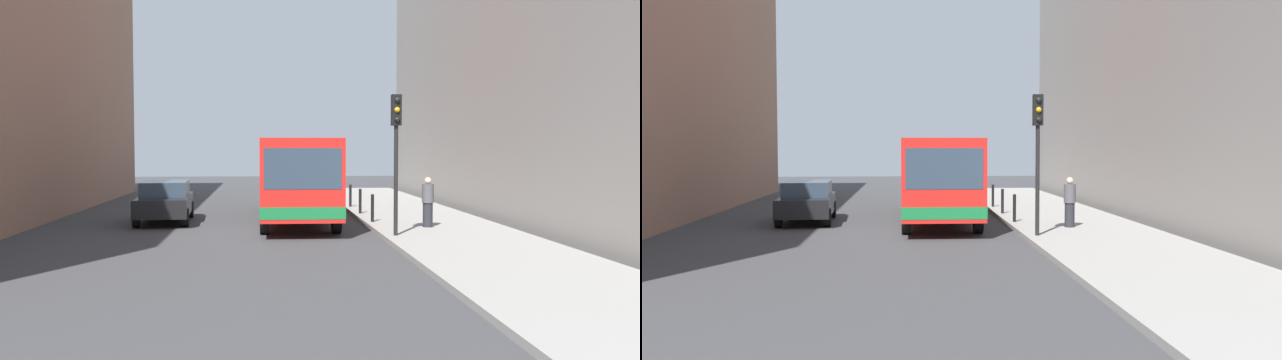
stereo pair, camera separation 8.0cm
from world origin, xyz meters
The scene contains 10 objects.
ground_plane centered at (0.00, 0.00, 0.00)m, with size 80.00×80.00×0.00m, color #38383A.
sidewalk centered at (5.40, 0.00, 0.07)m, with size 4.40×40.00×0.15m, color gray.
building_right centered at (11.50, 4.00, 7.79)m, with size 7.00×32.00×15.57m, color gray.
bus centered at (0.92, 3.63, 1.73)m, with size 2.66×11.05×3.00m.
car_beside_bus centered at (-3.84, 3.30, 0.78)m, with size 2.04×4.48×1.48m.
traffic_light centered at (3.55, -2.12, 3.01)m, with size 0.28×0.33×4.10m.
bollard_near centered at (3.45, 1.43, 0.62)m, with size 0.11×0.11×0.95m, color black.
bollard_mid centered at (3.45, 4.33, 0.62)m, with size 0.11×0.11×0.95m, color black.
bollard_far centered at (3.45, 7.23, 0.62)m, with size 0.11×0.11×0.95m, color black.
pedestrian_near_signal centered at (4.98, -0.19, 0.95)m, with size 0.38×0.38×1.60m.
Camera 1 is at (-0.33, -21.39, 2.76)m, focal length 37.77 mm.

